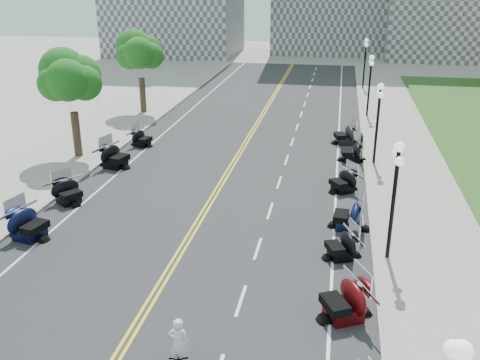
# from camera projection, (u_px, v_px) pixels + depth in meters

# --- Properties ---
(ground) EXTENTS (160.00, 160.00, 0.00)m
(ground) POSITION_uv_depth(u_px,v_px,m) (157.00, 292.00, 19.89)
(ground) COLOR gray
(road) EXTENTS (16.00, 90.00, 0.01)m
(road) POSITION_uv_depth(u_px,v_px,m) (216.00, 191.00, 29.06)
(road) COLOR #333335
(road) RESTS_ON ground
(centerline_yellow_a) EXTENTS (0.12, 90.00, 0.00)m
(centerline_yellow_a) POSITION_uv_depth(u_px,v_px,m) (214.00, 191.00, 29.08)
(centerline_yellow_a) COLOR yellow
(centerline_yellow_a) RESTS_ON road
(centerline_yellow_b) EXTENTS (0.12, 90.00, 0.00)m
(centerline_yellow_b) POSITION_uv_depth(u_px,v_px,m) (219.00, 191.00, 29.04)
(centerline_yellow_b) COLOR yellow
(centerline_yellow_b) RESTS_ON road
(edge_line_north) EXTENTS (0.12, 90.00, 0.00)m
(edge_line_north) POSITION_uv_depth(u_px,v_px,m) (336.00, 200.00, 27.97)
(edge_line_north) COLOR white
(edge_line_north) RESTS_ON road
(edge_line_south) EXTENTS (0.12, 90.00, 0.00)m
(edge_line_south) POSITION_uv_depth(u_px,v_px,m) (106.00, 183.00, 30.15)
(edge_line_south) COLOR white
(edge_line_south) RESTS_ON road
(lane_dash_6) EXTENTS (0.12, 2.00, 0.00)m
(lane_dash_6) POSITION_uv_depth(u_px,v_px,m) (241.00, 300.00, 19.34)
(lane_dash_6) COLOR white
(lane_dash_6) RESTS_ON road
(lane_dash_7) EXTENTS (0.12, 2.00, 0.00)m
(lane_dash_7) POSITION_uv_depth(u_px,v_px,m) (258.00, 248.00, 23.01)
(lane_dash_7) COLOR white
(lane_dash_7) RESTS_ON road
(lane_dash_8) EXTENTS (0.12, 2.00, 0.00)m
(lane_dash_8) POSITION_uv_depth(u_px,v_px,m) (270.00, 211.00, 26.68)
(lane_dash_8) COLOR white
(lane_dash_8) RESTS_ON road
(lane_dash_9) EXTENTS (0.12, 2.00, 0.00)m
(lane_dash_9) POSITION_uv_depth(u_px,v_px,m) (279.00, 182.00, 30.35)
(lane_dash_9) COLOR white
(lane_dash_9) RESTS_ON road
(lane_dash_10) EXTENTS (0.12, 2.00, 0.00)m
(lane_dash_10) POSITION_uv_depth(u_px,v_px,m) (286.00, 160.00, 34.02)
(lane_dash_10) COLOR white
(lane_dash_10) RESTS_ON road
(lane_dash_11) EXTENTS (0.12, 2.00, 0.00)m
(lane_dash_11) POSITION_uv_depth(u_px,v_px,m) (292.00, 142.00, 37.69)
(lane_dash_11) COLOR white
(lane_dash_11) RESTS_ON road
(lane_dash_12) EXTENTS (0.12, 2.00, 0.00)m
(lane_dash_12) POSITION_uv_depth(u_px,v_px,m) (297.00, 127.00, 41.36)
(lane_dash_12) COLOR white
(lane_dash_12) RESTS_ON road
(lane_dash_13) EXTENTS (0.12, 2.00, 0.00)m
(lane_dash_13) POSITION_uv_depth(u_px,v_px,m) (301.00, 114.00, 45.02)
(lane_dash_13) COLOR white
(lane_dash_13) RESTS_ON road
(lane_dash_14) EXTENTS (0.12, 2.00, 0.00)m
(lane_dash_14) POSITION_uv_depth(u_px,v_px,m) (305.00, 104.00, 48.69)
(lane_dash_14) COLOR white
(lane_dash_14) RESTS_ON road
(lane_dash_15) EXTENTS (0.12, 2.00, 0.00)m
(lane_dash_15) POSITION_uv_depth(u_px,v_px,m) (307.00, 95.00, 52.36)
(lane_dash_15) COLOR white
(lane_dash_15) RESTS_ON road
(lane_dash_16) EXTENTS (0.12, 2.00, 0.00)m
(lane_dash_16) POSITION_uv_depth(u_px,v_px,m) (310.00, 87.00, 56.03)
(lane_dash_16) COLOR white
(lane_dash_16) RESTS_ON road
(lane_dash_17) EXTENTS (0.12, 2.00, 0.00)m
(lane_dash_17) POSITION_uv_depth(u_px,v_px,m) (312.00, 80.00, 59.70)
(lane_dash_17) COLOR white
(lane_dash_17) RESTS_ON road
(lane_dash_18) EXTENTS (0.12, 2.00, 0.00)m
(lane_dash_18) POSITION_uv_depth(u_px,v_px,m) (314.00, 74.00, 63.37)
(lane_dash_18) COLOR white
(lane_dash_18) RESTS_ON road
(lane_dash_19) EXTENTS (0.12, 2.00, 0.00)m
(lane_dash_19) POSITION_uv_depth(u_px,v_px,m) (316.00, 68.00, 67.04)
(lane_dash_19) COLOR white
(lane_dash_19) RESTS_ON road
(sidewalk_north) EXTENTS (5.00, 90.00, 0.15)m
(sidewalk_north) POSITION_uv_depth(u_px,v_px,m) (417.00, 204.00, 27.24)
(sidewalk_north) COLOR #9E9991
(sidewalk_north) RESTS_ON ground
(sidewalk_south) EXTENTS (5.00, 90.00, 0.15)m
(sidewalk_south) POSITION_uv_depth(u_px,v_px,m) (39.00, 178.00, 30.83)
(sidewalk_south) COLOR #9E9991
(sidewalk_south) RESTS_ON ground
(street_lamp_2) EXTENTS (0.50, 1.20, 4.90)m
(street_lamp_2) POSITION_uv_depth(u_px,v_px,m) (393.00, 202.00, 21.16)
(street_lamp_2) COLOR black
(street_lamp_2) RESTS_ON sidewalk_north
(street_lamp_3) EXTENTS (0.50, 1.20, 4.90)m
(street_lamp_3) POSITION_uv_depth(u_px,v_px,m) (377.00, 124.00, 32.16)
(street_lamp_3) COLOR black
(street_lamp_3) RESTS_ON sidewalk_north
(street_lamp_4) EXTENTS (0.50, 1.20, 4.90)m
(street_lamp_4) POSITION_uv_depth(u_px,v_px,m) (369.00, 86.00, 43.17)
(street_lamp_4) COLOR black
(street_lamp_4) RESTS_ON sidewalk_north
(street_lamp_5) EXTENTS (0.50, 1.20, 4.90)m
(street_lamp_5) POSITION_uv_depth(u_px,v_px,m) (365.00, 63.00, 54.18)
(street_lamp_5) COLOR black
(street_lamp_5) RESTS_ON sidewalk_north
(tree_3) EXTENTS (4.80, 4.80, 9.20)m
(tree_3) POSITION_uv_depth(u_px,v_px,m) (71.00, 84.00, 32.73)
(tree_3) COLOR #235619
(tree_3) RESTS_ON sidewalk_south
(tree_4) EXTENTS (4.80, 4.80, 9.20)m
(tree_4) POSITION_uv_depth(u_px,v_px,m) (140.00, 57.00, 43.74)
(tree_4) COLOR #235619
(tree_4) RESTS_ON sidewalk_south
(motorcycle_n_5) EXTENTS (2.91, 2.91, 1.51)m
(motorcycle_n_5) POSITION_uv_depth(u_px,v_px,m) (344.00, 299.00, 18.12)
(motorcycle_n_5) COLOR #590A0C
(motorcycle_n_5) RESTS_ON road
(motorcycle_n_6) EXTENTS (2.37, 2.37, 1.27)m
(motorcycle_n_6) POSITION_uv_depth(u_px,v_px,m) (342.00, 244.00, 22.03)
(motorcycle_n_6) COLOR black
(motorcycle_n_6) RESTS_ON road
(motorcycle_n_7) EXTENTS (2.25, 2.25, 1.46)m
(motorcycle_n_7) POSITION_uv_depth(u_px,v_px,m) (349.00, 214.00, 24.59)
(motorcycle_n_7) COLOR black
(motorcycle_n_7) RESTS_ON road
(motorcycle_n_8) EXTENTS (2.63, 2.63, 1.32)m
(motorcycle_n_8) POSITION_uv_depth(u_px,v_px,m) (343.00, 180.00, 28.84)
(motorcycle_n_8) COLOR black
(motorcycle_n_8) RESTS_ON road
(motorcycle_n_9) EXTENTS (2.18, 2.18, 1.40)m
(motorcycle_n_9) POSITION_uv_depth(u_px,v_px,m) (352.00, 151.00, 33.56)
(motorcycle_n_9) COLOR black
(motorcycle_n_9) RESTS_ON road
(motorcycle_n_10) EXTENTS (2.57, 2.57, 1.46)m
(motorcycle_n_10) POSITION_uv_depth(u_px,v_px,m) (345.00, 134.00, 37.02)
(motorcycle_n_10) COLOR black
(motorcycle_n_10) RESTS_ON road
(motorcycle_s_6) EXTENTS (2.61, 2.61, 1.54)m
(motorcycle_s_6) POSITION_uv_depth(u_px,v_px,m) (28.00, 223.00, 23.66)
(motorcycle_s_6) COLOR black
(motorcycle_s_6) RESTS_ON road
(motorcycle_s_7) EXTENTS (2.71, 2.71, 1.36)m
(motorcycle_s_7) POSITION_uv_depth(u_px,v_px,m) (68.00, 191.00, 27.38)
(motorcycle_s_7) COLOR black
(motorcycle_s_7) RESTS_ON road
(motorcycle_s_8) EXTENTS (2.73, 2.73, 1.56)m
(motorcycle_s_8) POSITION_uv_depth(u_px,v_px,m) (115.00, 155.00, 32.44)
(motorcycle_s_8) COLOR black
(motorcycle_s_8) RESTS_ON road
(motorcycle_s_9) EXTENTS (2.18, 2.18, 1.25)m
(motorcycle_s_9) POSITION_uv_depth(u_px,v_px,m) (142.00, 137.00, 36.53)
(motorcycle_s_9) COLOR black
(motorcycle_s_9) RESTS_ON road
(cyclist_rider) EXTENTS (0.63, 0.41, 1.73)m
(cyclist_rider) POSITION_uv_depth(u_px,v_px,m) (178.00, 321.00, 14.88)
(cyclist_rider) COLOR white
(cyclist_rider) RESTS_ON bicycle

